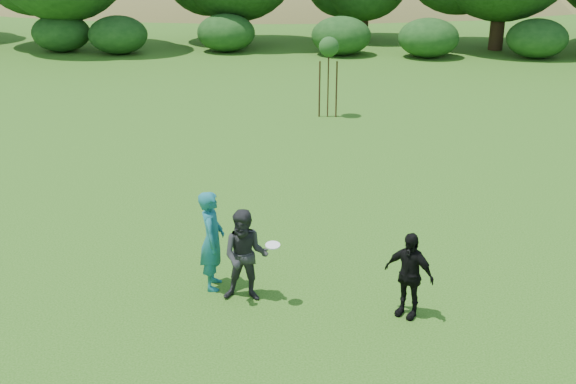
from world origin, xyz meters
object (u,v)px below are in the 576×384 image
at_px(player_grey, 245,256).
at_px(sapling, 329,49).
at_px(player_teal, 212,240).
at_px(player_black, 409,275).

xyz_separation_m(player_grey, sapling, (1.55, 13.33, 1.53)).
relative_size(player_teal, player_black, 1.22).
bearing_deg(player_black, player_grey, -155.26).
xyz_separation_m(player_teal, player_grey, (0.68, -0.47, -0.09)).
xyz_separation_m(player_black, sapling, (-1.39, 13.75, 1.61)).
relative_size(player_teal, sapling, 0.69).
bearing_deg(player_grey, player_teal, 147.72).
height_order(player_grey, sapling, sapling).
relative_size(player_grey, player_black, 1.11).
xyz_separation_m(player_teal, sapling, (2.23, 12.86, 1.44)).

